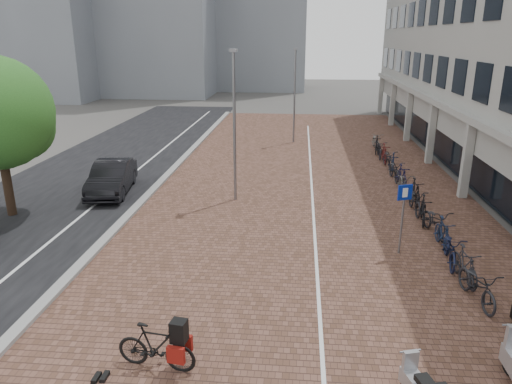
% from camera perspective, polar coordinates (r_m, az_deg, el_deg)
% --- Properties ---
extents(ground, '(140.00, 140.00, 0.00)m').
position_cam_1_polar(ground, '(12.91, -2.52, -13.87)').
color(ground, '#474442').
rests_on(ground, ground).
extents(plaza_brick, '(14.50, 42.00, 0.04)m').
position_cam_1_polar(plaza_brick, '(23.84, 6.12, 1.39)').
color(plaza_brick, brown).
rests_on(plaza_brick, ground).
extents(street_asphalt, '(8.00, 50.00, 0.03)m').
position_cam_1_polar(street_asphalt, '(26.07, -18.83, 1.95)').
color(street_asphalt, black).
rests_on(street_asphalt, ground).
extents(curb, '(0.35, 42.00, 0.14)m').
position_cam_1_polar(curb, '(24.73, -10.55, 1.94)').
color(curb, gray).
rests_on(curb, ground).
extents(lane_line, '(0.12, 44.00, 0.00)m').
position_cam_1_polar(lane_line, '(25.32, -14.69, 1.92)').
color(lane_line, white).
rests_on(lane_line, street_asphalt).
extents(parking_line, '(0.10, 30.00, 0.00)m').
position_cam_1_polar(parking_line, '(23.84, 6.60, 1.43)').
color(parking_line, white).
rests_on(parking_line, plaza_brick).
extents(car_dark, '(2.17, 4.55, 1.44)m').
position_cam_1_polar(car_dark, '(22.65, -16.80, 1.67)').
color(car_dark, black).
rests_on(car_dark, ground).
extents(hero_bike, '(1.84, 0.77, 1.26)m').
position_cam_1_polar(hero_bike, '(10.90, -11.84, -17.52)').
color(hero_bike, black).
rests_on(hero_bike, ground).
extents(shoes, '(0.42, 0.35, 0.10)m').
position_cam_1_polar(shoes, '(11.16, -18.07, -20.39)').
color(shoes, black).
rests_on(shoes, ground).
extents(parking_sign, '(0.48, 0.22, 2.39)m').
position_cam_1_polar(parking_sign, '(15.95, 17.14, -1.88)').
color(parking_sign, slate).
rests_on(parking_sign, ground).
extents(lamp_near, '(0.12, 0.12, 6.28)m').
position_cam_1_polar(lamp_near, '(20.11, -2.58, 7.53)').
color(lamp_near, slate).
rests_on(lamp_near, ground).
extents(lamp_far, '(0.12, 0.12, 6.02)m').
position_cam_1_polar(lamp_far, '(31.90, 4.60, 11.19)').
color(lamp_far, slate).
rests_on(lamp_far, ground).
extents(street_tree, '(4.27, 4.27, 6.22)m').
position_cam_1_polar(street_tree, '(20.69, -28.16, 7.99)').
color(street_tree, '#382619').
rests_on(street_tree, ground).
extents(bike_row, '(1.16, 20.43, 1.05)m').
position_cam_1_polar(bike_row, '(22.49, 17.39, 0.97)').
color(bike_row, black).
rests_on(bike_row, ground).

